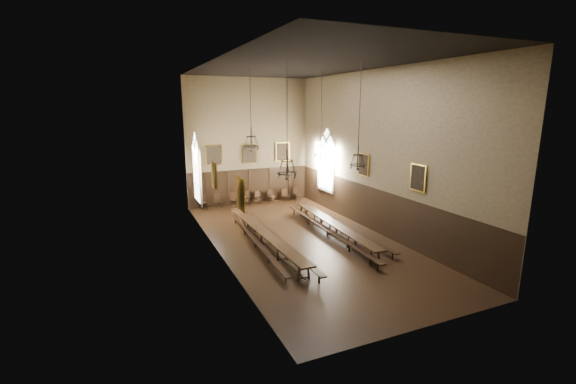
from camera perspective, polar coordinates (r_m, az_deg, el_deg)
floor at (r=20.71m, az=2.17°, el=-7.27°), size 9.00×18.00×0.02m
ceiling at (r=19.57m, az=2.40°, el=18.41°), size 9.00×18.00×0.02m
wall_back at (r=27.97m, az=-5.86°, el=7.37°), size 9.00×0.02×9.00m
wall_front at (r=12.30m, az=20.90°, el=-0.12°), size 9.00×0.02×9.00m
wall_left at (r=18.15m, az=-10.69°, el=4.38°), size 0.02×18.00×9.00m
wall_right at (r=21.97m, az=12.98°, el=5.69°), size 0.02×18.00×9.00m
wainscot_panelling at (r=20.32m, az=2.20°, el=-3.92°), size 9.00×18.00×2.50m
table_left at (r=19.91m, az=-3.45°, el=-6.92°), size 0.83×9.80×0.76m
table_right at (r=21.67m, az=6.68°, el=-5.38°), size 1.21×9.40×0.73m
bench_left_outer at (r=19.75m, az=-4.86°, el=-7.44°), size 0.74×9.50×0.43m
bench_left_inner at (r=19.87m, az=-1.35°, el=-7.23°), size 0.57×10.02×0.45m
bench_right_inner at (r=21.31m, az=5.82°, el=-5.86°), size 0.71×10.44×0.47m
bench_right_outer at (r=22.02m, az=7.95°, el=-5.40°), size 0.67×9.28×0.42m
chair_0 at (r=27.40m, az=-12.34°, el=-1.88°), size 0.51×0.51×1.01m
chair_1 at (r=27.52m, az=-10.35°, el=-1.73°), size 0.51×0.51×1.01m
chair_2 at (r=27.81m, az=-8.09°, el=-1.57°), size 0.49×0.49×0.90m
chair_3 at (r=28.14m, az=-6.20°, el=-1.27°), size 0.57×0.57×1.02m
chair_4 at (r=28.32m, az=-4.40°, el=-1.18°), size 0.53×0.53×0.96m
chair_5 at (r=28.68m, az=-2.56°, el=-0.97°), size 0.47×0.47×0.98m
chair_6 at (r=29.07m, az=-0.47°, el=-0.82°), size 0.46×0.46×0.91m
chair_7 at (r=29.52m, az=1.27°, el=-0.57°), size 0.51×0.51×0.97m
chandelier_back_left at (r=21.62m, az=-5.46°, el=7.48°), size 0.86×0.86×4.32m
chandelier_back_right at (r=22.64m, az=4.87°, el=6.41°), size 0.80×0.80×4.89m
chandelier_front_left at (r=16.72m, az=-0.14°, el=3.88°), size 0.86×0.86×4.99m
chandelier_front_right at (r=18.73m, az=10.31°, el=5.07°), size 0.75×0.75×4.87m
portrait_back_0 at (r=27.26m, az=-10.97°, el=5.38°), size 1.10×0.12×1.40m
portrait_back_1 at (r=27.93m, az=-5.74°, el=5.71°), size 1.10×0.12×1.40m
portrait_back_2 at (r=28.83m, az=-0.80°, el=5.99°), size 1.10×0.12×1.40m
portrait_left_0 at (r=19.26m, az=-10.89°, el=2.43°), size 0.12×1.00×1.30m
portrait_left_1 at (r=14.99m, az=-7.03°, el=-0.33°), size 0.12×1.00×1.30m
portrait_right_0 at (r=22.81m, az=11.12°, el=3.99°), size 0.12×1.00×1.30m
portrait_right_1 at (r=19.33m, az=18.69°, el=2.02°), size 0.12×1.00×1.30m
window_right at (r=26.65m, az=5.69°, el=4.73°), size 0.20×2.20×4.60m
window_left at (r=23.66m, az=-13.43°, el=3.45°), size 0.20×2.20×4.60m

